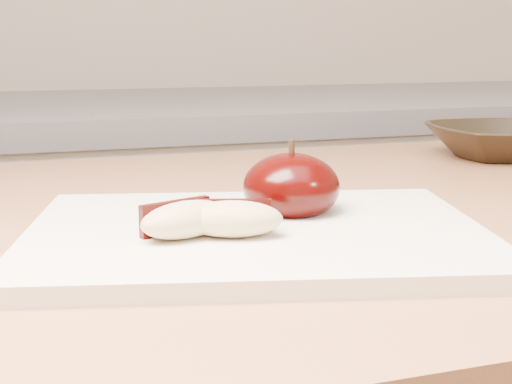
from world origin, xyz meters
name	(u,v)px	position (x,y,z in m)	size (l,w,h in m)	color
back_cabinet	(120,350)	(0.00, 1.20, 0.47)	(2.40, 0.62, 0.94)	silver
cutting_board	(256,235)	(0.01, 0.40, 0.91)	(0.32, 0.24, 0.01)	silver
apple_half	(291,187)	(0.05, 0.44, 0.93)	(0.10, 0.10, 0.06)	black
apple_wedge_a	(185,219)	(-0.05, 0.39, 0.93)	(0.08, 0.05, 0.02)	#CCB481
apple_wedge_b	(232,218)	(-0.02, 0.38, 0.93)	(0.07, 0.05, 0.02)	#CCB481
bowl	(499,141)	(0.42, 0.67, 0.92)	(0.17, 0.17, 0.04)	black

